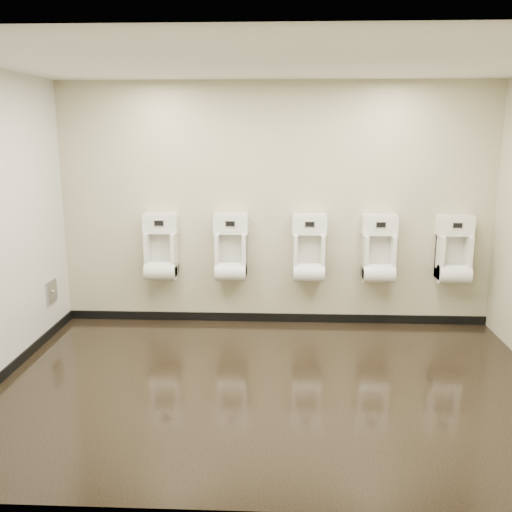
{
  "coord_description": "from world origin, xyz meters",
  "views": [
    {
      "loc": [
        0.07,
        -4.79,
        2.28
      ],
      "look_at": [
        -0.17,
        0.55,
        1.08
      ],
      "focal_mm": 40.0,
      "sensor_mm": 36.0,
      "label": 1
    }
  ],
  "objects_px": {
    "access_panel": "(51,291)",
    "urinal_2": "(309,253)",
    "urinal_4": "(454,254)",
    "urinal_3": "(379,254)",
    "urinal_0": "(161,252)",
    "urinal_1": "(231,252)"
  },
  "relations": [
    {
      "from": "urinal_1",
      "to": "urinal_3",
      "type": "relative_size",
      "value": 1.0
    },
    {
      "from": "urinal_0",
      "to": "access_panel",
      "type": "bearing_deg",
      "value": -160.25
    },
    {
      "from": "urinal_0",
      "to": "urinal_4",
      "type": "relative_size",
      "value": 1.0
    },
    {
      "from": "urinal_1",
      "to": "urinal_3",
      "type": "height_order",
      "value": "same"
    },
    {
      "from": "access_panel",
      "to": "urinal_0",
      "type": "height_order",
      "value": "urinal_0"
    },
    {
      "from": "urinal_3",
      "to": "urinal_4",
      "type": "distance_m",
      "value": 0.85
    },
    {
      "from": "access_panel",
      "to": "urinal_2",
      "type": "height_order",
      "value": "urinal_2"
    },
    {
      "from": "urinal_2",
      "to": "urinal_4",
      "type": "distance_m",
      "value": 1.64
    },
    {
      "from": "urinal_2",
      "to": "urinal_4",
      "type": "xyz_separation_m",
      "value": [
        1.64,
        0.0,
        0.0
      ]
    },
    {
      "from": "urinal_0",
      "to": "urinal_2",
      "type": "xyz_separation_m",
      "value": [
        1.71,
        0.0,
        0.0
      ]
    },
    {
      "from": "access_panel",
      "to": "urinal_2",
      "type": "bearing_deg",
      "value": 8.24
    },
    {
      "from": "urinal_3",
      "to": "urinal_4",
      "type": "bearing_deg",
      "value": 0.0
    },
    {
      "from": "access_panel",
      "to": "urinal_4",
      "type": "distance_m",
      "value": 4.55
    },
    {
      "from": "urinal_1",
      "to": "urinal_2",
      "type": "height_order",
      "value": "same"
    },
    {
      "from": "urinal_4",
      "to": "urinal_2",
      "type": "bearing_deg",
      "value": 180.0
    },
    {
      "from": "urinal_0",
      "to": "urinal_4",
      "type": "height_order",
      "value": "same"
    },
    {
      "from": "urinal_1",
      "to": "urinal_4",
      "type": "relative_size",
      "value": 1.0
    },
    {
      "from": "urinal_1",
      "to": "urinal_0",
      "type": "bearing_deg",
      "value": 180.0
    },
    {
      "from": "urinal_0",
      "to": "urinal_1",
      "type": "xyz_separation_m",
      "value": [
        0.81,
        0.0,
        0.0
      ]
    },
    {
      "from": "urinal_1",
      "to": "urinal_2",
      "type": "distance_m",
      "value": 0.9
    },
    {
      "from": "access_panel",
      "to": "urinal_0",
      "type": "bearing_deg",
      "value": 19.75
    },
    {
      "from": "urinal_2",
      "to": "urinal_3",
      "type": "relative_size",
      "value": 1.0
    }
  ]
}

